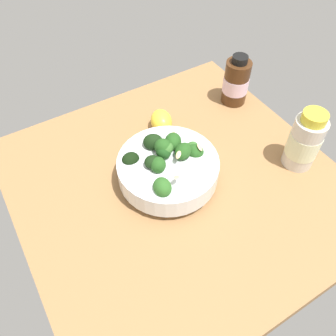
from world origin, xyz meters
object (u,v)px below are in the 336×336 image
(bottle_tall, at_px, (236,82))
(bottle_short, at_px, (304,142))
(bowl_of_broccoli, at_px, (168,167))
(lemon_wedge, at_px, (161,121))

(bottle_tall, xyz_separation_m, bottle_short, (0.25, -0.01, 0.01))
(bowl_of_broccoli, distance_m, bottle_tall, 0.32)
(lemon_wedge, distance_m, bottle_tall, 0.22)
(bowl_of_broccoli, relative_size, bottle_short, 1.47)
(lemon_wedge, distance_m, bottle_short, 0.33)
(bottle_short, bearing_deg, lemon_wedge, -140.70)
(bottle_tall, bearing_deg, lemon_wedge, -91.31)
(lemon_wedge, xyz_separation_m, bottle_tall, (0.00, 0.22, 0.03))
(bowl_of_broccoli, relative_size, bottle_tall, 1.59)
(bottle_short, bearing_deg, bottle_tall, 177.20)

